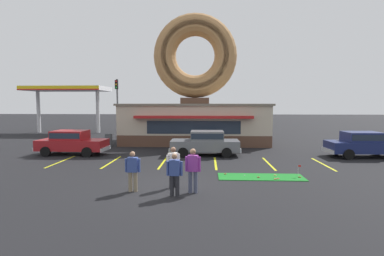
# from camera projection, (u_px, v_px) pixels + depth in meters

# --- Properties ---
(ground_plane) EXTENTS (160.00, 160.00, 0.00)m
(ground_plane) POSITION_uv_depth(u_px,v_px,m) (170.00, 187.00, 12.13)
(ground_plane) COLOR black
(donut_shop_building) EXTENTS (12.30, 6.75, 10.96)m
(donut_shop_building) POSITION_uv_depth(u_px,v_px,m) (195.00, 99.00, 25.67)
(donut_shop_building) COLOR brown
(donut_shop_building) RESTS_ON ground
(putting_mat) EXTENTS (3.91, 1.31, 0.03)m
(putting_mat) POSITION_uv_depth(u_px,v_px,m) (261.00, 177.00, 13.75)
(putting_mat) COLOR #197523
(putting_mat) RESTS_ON ground
(mini_donut_near_left) EXTENTS (0.13, 0.13, 0.04)m
(mini_donut_near_left) POSITION_uv_depth(u_px,v_px,m) (258.00, 177.00, 13.58)
(mini_donut_near_left) COLOR brown
(mini_donut_near_left) RESTS_ON putting_mat
(mini_donut_near_right) EXTENTS (0.13, 0.13, 0.04)m
(mini_donut_near_right) POSITION_uv_depth(u_px,v_px,m) (275.00, 179.00, 13.27)
(mini_donut_near_right) COLOR #D17F47
(mini_donut_near_right) RESTS_ON putting_mat
(mini_donut_mid_left) EXTENTS (0.13, 0.13, 0.04)m
(mini_donut_mid_left) POSITION_uv_depth(u_px,v_px,m) (225.00, 174.00, 14.21)
(mini_donut_mid_left) COLOR brown
(mini_donut_mid_left) RESTS_ON putting_mat
(mini_donut_mid_centre) EXTENTS (0.13, 0.13, 0.04)m
(mini_donut_mid_centre) POSITION_uv_depth(u_px,v_px,m) (278.00, 178.00, 13.34)
(mini_donut_mid_centre) COLOR #A5724C
(mini_donut_mid_centre) RESTS_ON putting_mat
(mini_donut_mid_right) EXTENTS (0.13, 0.13, 0.04)m
(mini_donut_mid_right) POSITION_uv_depth(u_px,v_px,m) (275.00, 175.00, 13.94)
(mini_donut_mid_right) COLOR #E5C666
(mini_donut_mid_right) RESTS_ON putting_mat
(mini_donut_far_left) EXTENTS (0.13, 0.13, 0.04)m
(mini_donut_far_left) POSITION_uv_depth(u_px,v_px,m) (300.00, 177.00, 13.60)
(mini_donut_far_left) COLOR brown
(mini_donut_far_left) RESTS_ON putting_mat
(golf_ball) EXTENTS (0.04, 0.04, 0.04)m
(golf_ball) POSITION_uv_depth(u_px,v_px,m) (244.00, 175.00, 13.92)
(golf_ball) COLOR white
(golf_ball) RESTS_ON putting_mat
(putting_flag_pin) EXTENTS (0.13, 0.01, 0.55)m
(putting_flag_pin) POSITION_uv_depth(u_px,v_px,m) (299.00, 168.00, 13.71)
(putting_flag_pin) COLOR silver
(putting_flag_pin) RESTS_ON putting_mat
(car_red) EXTENTS (4.61, 2.09, 1.60)m
(car_red) POSITION_uv_depth(u_px,v_px,m) (72.00, 141.00, 19.79)
(car_red) COLOR maroon
(car_red) RESTS_ON ground
(car_navy) EXTENTS (4.60, 2.07, 1.60)m
(car_navy) POSITION_uv_depth(u_px,v_px,m) (363.00, 143.00, 18.82)
(car_navy) COLOR navy
(car_navy) RESTS_ON ground
(car_grey) EXTENTS (4.58, 2.02, 1.60)m
(car_grey) POSITION_uv_depth(u_px,v_px,m) (206.00, 142.00, 19.48)
(car_grey) COLOR slate
(car_grey) RESTS_ON ground
(pedestrian_blue_sweater_man) EXTENTS (0.52, 0.41, 1.65)m
(pedestrian_blue_sweater_man) POSITION_uv_depth(u_px,v_px,m) (173.00, 165.00, 12.03)
(pedestrian_blue_sweater_man) COLOR #232328
(pedestrian_blue_sweater_man) RESTS_ON ground
(pedestrian_hooded_kid) EXTENTS (0.60, 0.24, 1.58)m
(pedestrian_hooded_kid) POSITION_uv_depth(u_px,v_px,m) (175.00, 173.00, 10.88)
(pedestrian_hooded_kid) COLOR #232328
(pedestrian_hooded_kid) RESTS_ON ground
(pedestrian_leather_jacket_man) EXTENTS (0.60, 0.24, 1.56)m
(pedestrian_leather_jacket_man) POSITION_uv_depth(u_px,v_px,m) (133.00, 170.00, 11.47)
(pedestrian_leather_jacket_man) COLOR #7F7056
(pedestrian_leather_jacket_man) RESTS_ON ground
(pedestrian_clipboard_woman) EXTENTS (0.59, 0.28, 1.70)m
(pedestrian_clipboard_woman) POSITION_uv_depth(u_px,v_px,m) (193.00, 168.00, 11.29)
(pedestrian_clipboard_woman) COLOR #474C66
(pedestrian_clipboard_woman) RESTS_ON ground
(trash_bin) EXTENTS (0.57, 0.57, 0.97)m
(trash_bin) POSITION_uv_depth(u_px,v_px,m) (109.00, 140.00, 23.62)
(trash_bin) COLOR #51565B
(trash_bin) RESTS_ON ground
(traffic_light_pole) EXTENTS (0.28, 0.47, 5.80)m
(traffic_light_pole) POSITION_uv_depth(u_px,v_px,m) (117.00, 100.00, 29.90)
(traffic_light_pole) COLOR #595B60
(traffic_light_pole) RESTS_ON ground
(gas_station_canopy) EXTENTS (9.00, 4.46, 5.30)m
(gas_station_canopy) POSITION_uv_depth(u_px,v_px,m) (67.00, 90.00, 34.19)
(gas_station_canopy) COLOR silver
(gas_station_canopy) RESTS_ON ground
(parking_stripe_far_left) EXTENTS (0.12, 3.60, 0.01)m
(parking_stripe_far_left) POSITION_uv_depth(u_px,v_px,m) (61.00, 162.00, 17.45)
(parking_stripe_far_left) COLOR yellow
(parking_stripe_far_left) RESTS_ON ground
(parking_stripe_left) EXTENTS (0.12, 3.60, 0.01)m
(parking_stripe_left) POSITION_uv_depth(u_px,v_px,m) (112.00, 162.00, 17.30)
(parking_stripe_left) COLOR yellow
(parking_stripe_left) RESTS_ON ground
(parking_stripe_mid_left) EXTENTS (0.12, 3.60, 0.01)m
(parking_stripe_mid_left) POSITION_uv_depth(u_px,v_px,m) (163.00, 163.00, 17.15)
(parking_stripe_mid_left) COLOR yellow
(parking_stripe_mid_left) RESTS_ON ground
(parking_stripe_centre) EXTENTS (0.12, 3.60, 0.01)m
(parking_stripe_centre) POSITION_uv_depth(u_px,v_px,m) (215.00, 163.00, 17.00)
(parking_stripe_centre) COLOR yellow
(parking_stripe_centre) RESTS_ON ground
(parking_stripe_mid_right) EXTENTS (0.12, 3.60, 0.01)m
(parking_stripe_mid_right) POSITION_uv_depth(u_px,v_px,m) (269.00, 164.00, 16.85)
(parking_stripe_mid_right) COLOR yellow
(parking_stripe_mid_right) RESTS_ON ground
(parking_stripe_right) EXTENTS (0.12, 3.60, 0.01)m
(parking_stripe_right) POSITION_uv_depth(u_px,v_px,m) (323.00, 164.00, 16.70)
(parking_stripe_right) COLOR yellow
(parking_stripe_right) RESTS_ON ground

